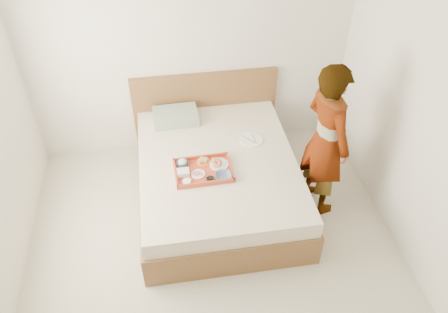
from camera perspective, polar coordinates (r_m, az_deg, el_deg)
ground at (r=4.21m, az=-0.63°, el=-15.03°), size 3.50×4.00×0.01m
wall_back at (r=4.88m, az=-4.38°, el=14.02°), size 3.50×0.01×2.60m
wall_right at (r=3.82m, az=26.15°, el=1.12°), size 0.01×4.00×2.60m
bed at (r=4.67m, az=-0.80°, el=-2.86°), size 1.65×2.00×0.53m
headboard at (r=5.28m, az=-2.39°, el=5.98°), size 1.65×0.06×0.95m
pillow at (r=5.00m, az=-6.16°, el=5.06°), size 0.50×0.35×0.12m
tray at (r=4.34m, az=-2.64°, el=-1.74°), size 0.56×0.41×0.05m
prawn_plate at (r=4.40m, az=-0.64°, el=-1.00°), size 0.19×0.19×0.01m
navy_bowl_big at (r=4.26m, az=-0.07°, el=-2.48°), size 0.16×0.16×0.04m
sauce_dish at (r=4.23m, az=-1.75°, el=-2.92°), size 0.08×0.08×0.03m
meat_plate at (r=4.31m, az=-3.29°, el=-2.23°), size 0.14×0.14×0.01m
bread_plate at (r=4.44m, az=-2.63°, el=-0.69°), size 0.14×0.14×0.01m
salad_bowl at (r=4.41m, az=-5.26°, el=-0.87°), size 0.12×0.12×0.04m
plastic_tub at (r=4.30m, az=-5.19°, el=-2.04°), size 0.12×0.10×0.05m
cheese_round at (r=4.22m, az=-4.72°, el=-3.20°), size 0.08×0.08×0.03m
dinner_plate at (r=4.73m, az=3.44°, el=2.14°), size 0.32×0.32×0.01m
person at (r=4.38m, az=12.76°, el=1.99°), size 0.54×0.68×1.63m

